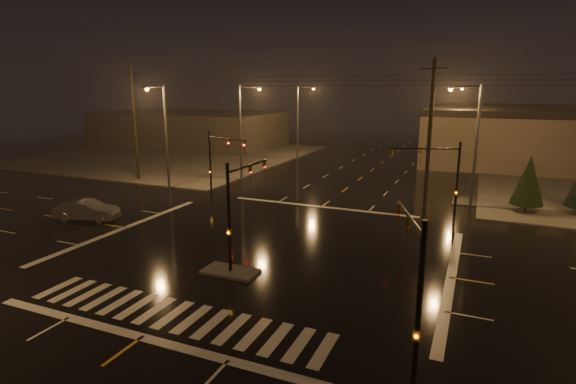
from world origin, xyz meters
name	(u,v)px	position (x,y,z in m)	size (l,w,h in m)	color
ground	(263,249)	(0.00, 0.00, 0.00)	(140.00, 140.00, 0.00)	black
sidewalk_nw	(171,155)	(-30.00, 30.00, 0.06)	(36.00, 36.00, 0.12)	#4E4B45
median_island	(231,271)	(0.00, -4.00, 0.07)	(3.00, 1.60, 0.15)	#4E4B45
crosswalk	(173,315)	(0.00, -9.00, 0.01)	(15.00, 2.60, 0.01)	beige
stop_bar_near	(142,337)	(0.00, -11.00, 0.01)	(16.00, 0.50, 0.01)	beige
stop_bar_far	(321,207)	(0.00, 11.00, 0.01)	(16.00, 0.50, 0.01)	beige
commercial_block	(190,129)	(-35.00, 42.00, 2.80)	(30.00, 18.00, 5.60)	#423D3A
signal_mast_median	(237,202)	(0.00, -3.07, 3.75)	(0.25, 4.59, 6.00)	black
signal_mast_ne	(443,172)	(9.50, 10.14, 3.79)	(4.84, 1.86, 6.00)	black
signal_mast_nw	(217,157)	(-9.50, 10.14, 3.79)	(4.84, 1.86, 6.00)	black
signal_mast_se	(414,282)	(10.23, -9.75, 3.71)	(1.55, 3.87, 6.00)	black
streetlight_1	(243,126)	(-11.18, 18.00, 5.80)	(2.77, 0.32, 10.00)	#38383A
streetlight_2	(300,117)	(-11.18, 34.00, 5.80)	(2.77, 0.32, 10.00)	#38383A
streetlight_3	(473,137)	(11.18, 16.00, 5.80)	(2.77, 0.32, 10.00)	#38383A
streetlight_4	(477,121)	(11.18, 36.00, 5.80)	(2.77, 0.32, 10.00)	#38383A
streetlight_5	(164,130)	(-16.00, 11.18, 5.80)	(0.32, 2.77, 10.00)	#38383A
utility_pole_0	(135,123)	(-22.00, 14.00, 6.13)	(2.20, 0.32, 12.00)	black
utility_pole_1	(430,134)	(8.00, 14.00, 6.13)	(2.20, 0.32, 12.00)	black
conifer_0	(529,180)	(15.57, 15.69, 2.64)	(2.49, 2.49, 4.59)	black
car_crossing	(87,210)	(-14.99, 0.40, 0.77)	(1.64, 4.70, 1.55)	#55565C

